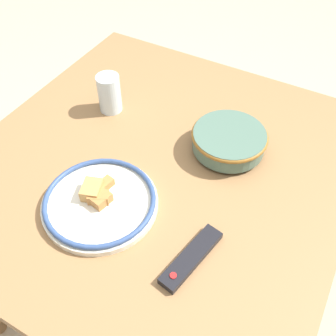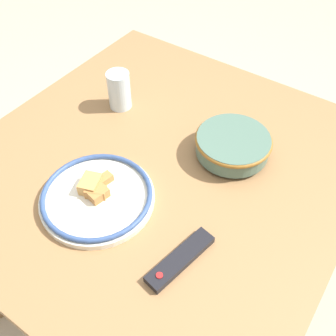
{
  "view_description": "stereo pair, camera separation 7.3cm",
  "coord_description": "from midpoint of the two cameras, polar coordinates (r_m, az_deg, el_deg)",
  "views": [
    {
      "loc": [
        0.68,
        0.41,
        1.61
      ],
      "look_at": [
        0.03,
        0.05,
        0.8
      ],
      "focal_mm": 42.0,
      "sensor_mm": 36.0,
      "label": 1
    },
    {
      "loc": [
        0.64,
        0.47,
        1.61
      ],
      "look_at": [
        0.03,
        0.05,
        0.8
      ],
      "focal_mm": 42.0,
      "sensor_mm": 36.0,
      "label": 2
    }
  ],
  "objects": [
    {
      "name": "tv_remote",
      "position": [
        0.96,
        1.19,
        -12.94
      ],
      "size": [
        0.2,
        0.08,
        0.02
      ],
      "rotation": [
        0.0,
        0.0,
        4.52
      ],
      "color": "black",
      "rests_on": "dining_table"
    },
    {
      "name": "noodle_bowl",
      "position": [
        1.17,
        7.09,
        3.97
      ],
      "size": [
        0.23,
        0.23,
        0.07
      ],
      "color": "#4C6B5B",
      "rests_on": "dining_table"
    },
    {
      "name": "drinking_glass",
      "position": [
        1.32,
        -10.1,
        10.56
      ],
      "size": [
        0.08,
        0.08,
        0.13
      ],
      "color": "silver",
      "rests_on": "dining_table"
    },
    {
      "name": "dining_table",
      "position": [
        1.23,
        -3.11,
        -1.97
      ],
      "size": [
        1.13,
        1.09,
        0.76
      ],
      "color": "olive",
      "rests_on": "ground_plane"
    },
    {
      "name": "food_plate",
      "position": [
        1.07,
        -11.82,
        -4.87
      ],
      "size": [
        0.31,
        0.31,
        0.05
      ],
      "color": "silver",
      "rests_on": "dining_table"
    },
    {
      "name": "ground_plane",
      "position": [
        1.8,
        -2.21,
        -16.05
      ],
      "size": [
        8.0,
        8.0,
        0.0
      ],
      "primitive_type": "plane",
      "color": "#B7A88E"
    }
  ]
}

